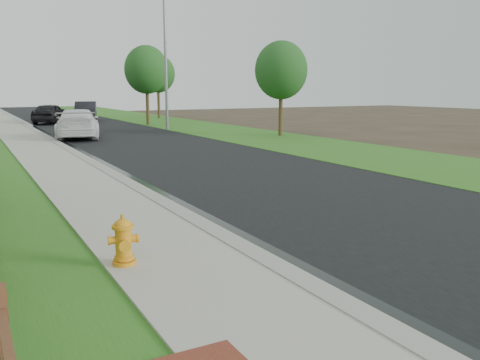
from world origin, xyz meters
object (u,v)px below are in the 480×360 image
streetlight (163,47)px  dark_car_mid (50,113)px  white_suv (78,124)px  fire_hydrant (123,242)px

streetlight → dark_car_mid: bearing=120.7°
dark_car_mid → white_suv: bearing=112.5°
white_suv → streetlight: bearing=-139.7°
white_suv → dark_car_mid: 13.65m
dark_car_mid → streetlight: 12.71m
fire_hydrant → streetlight: streetlight is taller
fire_hydrant → streetlight: bearing=68.5°
white_suv → dark_car_mid: size_ratio=1.19×
white_suv → streetlight: 8.79m
fire_hydrant → dark_car_mid: dark_car_mid is taller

